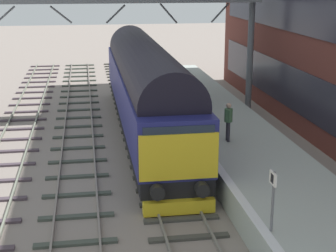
# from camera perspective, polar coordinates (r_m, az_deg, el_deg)

# --- Properties ---
(ground_plane) EXTENTS (140.00, 140.00, 0.00)m
(ground_plane) POSITION_cam_1_polar(r_m,az_deg,el_deg) (19.74, 0.12, -7.01)
(ground_plane) COLOR gray
(ground_plane) RESTS_ON ground
(track_main) EXTENTS (2.50, 60.00, 0.15)m
(track_main) POSITION_cam_1_polar(r_m,az_deg,el_deg) (19.72, 0.12, -6.86)
(track_main) COLOR gray
(track_main) RESTS_ON ground
(track_adjacent_west) EXTENTS (2.50, 60.00, 0.15)m
(track_adjacent_west) POSITION_cam_1_polar(r_m,az_deg,el_deg) (19.52, -9.89, -7.36)
(track_adjacent_west) COLOR slate
(track_adjacent_west) RESTS_ON ground
(station_platform) EXTENTS (4.00, 44.00, 1.01)m
(station_platform) POSITION_cam_1_polar(r_m,az_deg,el_deg) (20.40, 10.19, -4.98)
(station_platform) COLOR #A9B3AC
(station_platform) RESTS_ON ground
(diesel_locomotive) EXTENTS (2.74, 19.20, 4.68)m
(diesel_locomotive) POSITION_cam_1_polar(r_m,az_deg,el_deg) (26.01, -2.45, 4.39)
(diesel_locomotive) COLOR black
(diesel_locomotive) RESTS_ON ground
(platform_number_sign) EXTENTS (0.10, 0.44, 1.72)m
(platform_number_sign) POSITION_cam_1_polar(r_m,az_deg,el_deg) (14.40, 11.35, -7.04)
(platform_number_sign) COLOR slate
(platform_number_sign) RESTS_ON station_platform
(waiting_passenger) EXTENTS (0.35, 0.51, 1.64)m
(waiting_passenger) POSITION_cam_1_polar(r_m,az_deg,el_deg) (22.02, 6.59, 0.83)
(waiting_passenger) COLOR #323038
(waiting_passenger) RESTS_ON station_platform
(overhead_footbridge) EXTENTS (15.73, 2.00, 6.84)m
(overhead_footbridge) POSITION_cam_1_polar(r_m,az_deg,el_deg) (29.06, -5.75, 13.08)
(overhead_footbridge) COLOR slate
(overhead_footbridge) RESTS_ON ground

